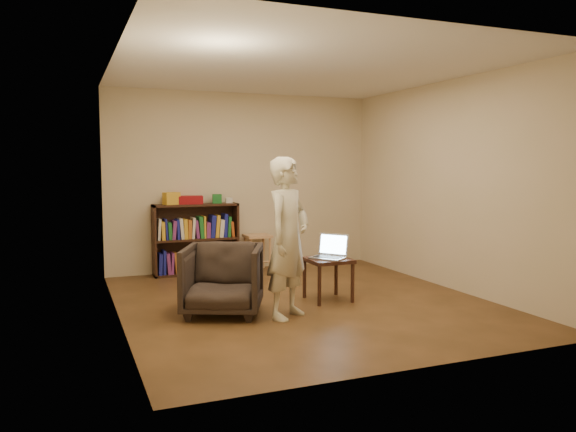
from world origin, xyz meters
name	(u,v)px	position (x,y,z in m)	size (l,w,h in m)	color
floor	(303,302)	(0.00, 0.00, 0.00)	(4.50, 4.50, 0.00)	#3F2B14
ceiling	(303,69)	(0.00, 0.00, 2.60)	(4.50, 4.50, 0.00)	silver
wall_back	(243,182)	(0.00, 2.25, 1.30)	(4.00, 4.00, 0.00)	beige
wall_left	(116,191)	(-2.00, 0.00, 1.30)	(4.50, 4.50, 0.00)	beige
wall_right	(450,185)	(2.00, 0.00, 1.30)	(4.50, 4.50, 0.00)	beige
bookshelf	(196,243)	(-0.76, 2.09, 0.44)	(1.20, 0.30, 1.00)	black
box_yellow	(171,198)	(-1.09, 2.07, 1.08)	(0.21, 0.15, 0.17)	gold
red_cloth	(191,200)	(-0.82, 2.11, 1.06)	(0.34, 0.25, 0.11)	maroon
box_green	(217,199)	(-0.44, 2.09, 1.06)	(0.13, 0.13, 0.13)	#1B6827
box_white	(229,200)	(-0.26, 2.11, 1.04)	(0.09, 0.09, 0.07)	beige
stool	(257,242)	(0.14, 2.01, 0.43)	(0.37, 0.37, 0.53)	#AE7E54
armchair	(223,280)	(-0.98, -0.18, 0.37)	(0.78, 0.80, 0.73)	#302720
side_table	(328,265)	(0.30, -0.03, 0.40)	(0.48, 0.48, 0.49)	black
laptop	(330,253)	(0.33, -0.03, 0.55)	(0.47, 0.48, 0.27)	silver
person	(288,238)	(-0.39, -0.53, 0.82)	(0.60, 0.39, 1.63)	beige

